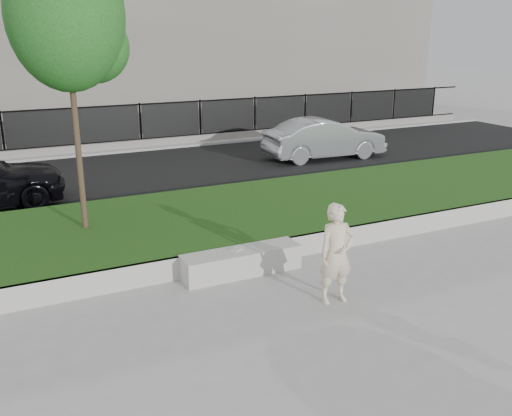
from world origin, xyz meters
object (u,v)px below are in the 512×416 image
car_silver (325,139)px  man (336,254)px  stone_bench (241,262)px  book (236,249)px  young_tree (70,21)px

car_silver → man: bearing=151.8°
stone_bench → car_silver: car_silver is taller
book → car_silver: 9.38m
car_silver → stone_bench: bearing=142.3°
stone_bench → man: 1.88m
stone_bench → book: size_ratio=10.15×
stone_bench → man: bearing=-61.6°
car_silver → book: bearing=141.8°
book → car_silver: car_silver is taller
book → stone_bench: bearing=-67.8°
man → young_tree: bearing=131.8°
stone_bench → man: (0.85, -1.58, 0.57)m
stone_bench → book: (-0.07, 0.05, 0.22)m
stone_bench → car_silver: (6.17, 7.04, 0.47)m
book → young_tree: (-2.00, 2.43, 3.71)m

